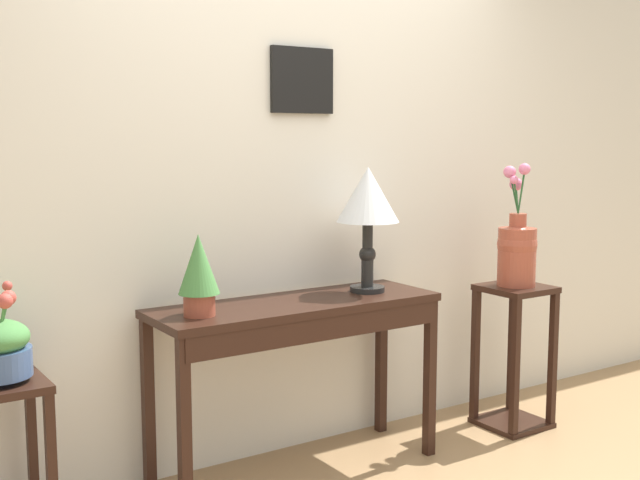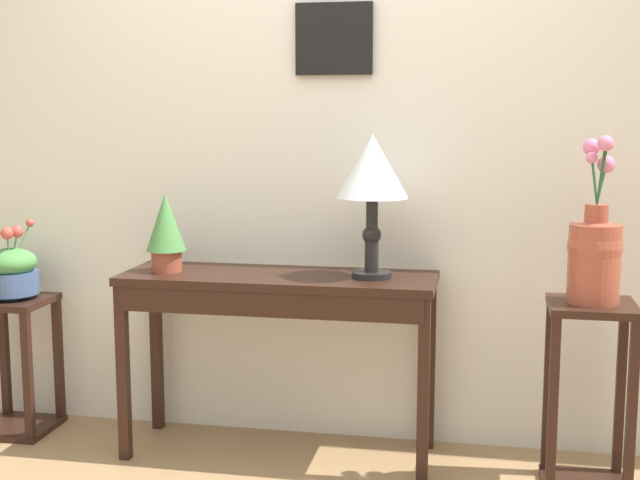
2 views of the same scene
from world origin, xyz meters
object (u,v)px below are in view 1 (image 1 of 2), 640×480
Objects in this scene: console_table at (299,326)px; table_lamp at (368,201)px; pedestal_stand_left at (3,465)px; potted_plant_on_console at (199,271)px; flower_vase_tall_right at (517,247)px; pedestal_stand_right at (514,356)px.

table_lamp reaches higher than console_table.
table_lamp is 0.93× the size of pedestal_stand_left.
pedestal_stand_left is at bearing 178.79° from table_lamp.
potted_plant_on_console is 0.53× the size of flower_vase_tall_right.
pedestal_stand_right is at bearing -3.81° from pedestal_stand_left.
console_table reaches higher than pedestal_stand_right.
pedestal_stand_left is 2.57m from flower_vase_tall_right.
flower_vase_tall_right is at bearing -8.66° from table_lamp.
table_lamp is at bearing 171.34° from flower_vase_tall_right.
flower_vase_tall_right reaches higher than console_table.
pedestal_stand_left is (-0.77, 0.07, -0.65)m from potted_plant_on_console.
table_lamp reaches higher than potted_plant_on_console.
console_table is 0.66m from table_lamp.
pedestal_stand_right is at bearing -4.88° from console_table.
console_table is 2.10× the size of pedestal_stand_left.
table_lamp is 0.90m from potted_plant_on_console.
flower_vase_tall_right is (0.00, 0.00, 0.57)m from pedestal_stand_right.
flower_vase_tall_right reaches higher than potted_plant_on_console.
flower_vase_tall_right reaches higher than pedestal_stand_left.
potted_plant_on_console reaches higher than pedestal_stand_right.
console_table is 2.10× the size of flower_vase_tall_right.
pedestal_stand_right is 1.19× the size of flower_vase_tall_right.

